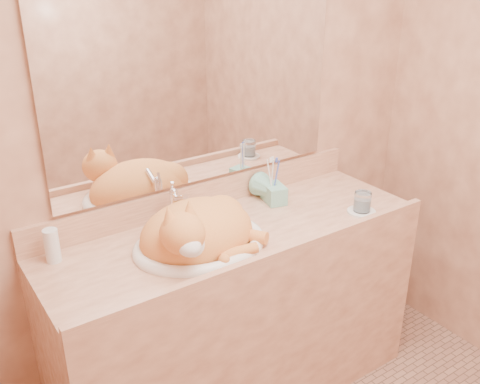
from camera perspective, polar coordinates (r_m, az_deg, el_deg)
wall_back at (r=2.25m, az=-4.31°, el=7.72°), size 2.40×0.02×2.50m
vanity_counter at (r=2.41m, az=-0.29°, el=-13.06°), size 1.60×0.55×0.85m
mirror at (r=2.20m, az=-4.26°, el=11.15°), size 1.30×0.02×0.80m
sink_basin at (r=2.04m, az=-4.35°, el=-3.69°), size 0.54×0.46×0.16m
faucet at (r=2.20m, az=-7.01°, el=-1.48°), size 0.05×0.13×0.18m
cat at (r=2.02m, az=-4.62°, el=-4.00°), size 0.47×0.39×0.25m
soap_dispenser at (r=2.34m, az=4.29°, el=0.40°), size 0.10×0.10×0.18m
toothbrush_cup at (r=2.40m, az=3.54°, el=0.04°), size 0.12×0.12×0.11m
toothbrushes at (r=2.37m, az=3.58°, el=1.73°), size 0.04×0.04×0.22m
saucer at (r=2.38m, az=12.83°, el=-2.06°), size 0.12×0.12×0.01m
water_glass at (r=2.36m, az=12.93°, el=-1.02°), size 0.07×0.07×0.09m
lotion_bottle at (r=2.06m, az=-19.41°, el=-5.42°), size 0.05×0.05×0.13m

